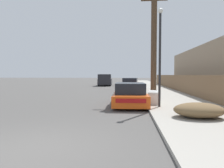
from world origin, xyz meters
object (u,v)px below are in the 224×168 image
object	(u,v)px
utility_pole	(154,43)
street_lamp	(160,50)
parked_sports_car_red	(130,95)
discarded_fridge	(154,97)
brush_pile	(199,110)
pickup_truck	(105,80)
car_parked_mid	(130,84)

from	to	relation	value
utility_pole	street_lamp	xyz separation A→B (m)	(-0.13, -3.68, -0.94)
street_lamp	parked_sports_car_red	bearing A→B (deg)	141.42
utility_pole	street_lamp	distance (m)	3.80
discarded_fridge	brush_pile	distance (m)	4.14
pickup_truck	car_parked_mid	bearing A→B (deg)	111.49
pickup_truck	brush_pile	world-z (taller)	pickup_truck
brush_pile	street_lamp	bearing A→B (deg)	114.35
utility_pole	street_lamp	size ratio (longest dim) A/B	1.50
street_lamp	brush_pile	distance (m)	3.78
discarded_fridge	utility_pole	distance (m)	4.15
parked_sports_car_red	street_lamp	world-z (taller)	street_lamp
discarded_fridge	brush_pile	bearing A→B (deg)	-65.24
car_parked_mid	street_lamp	world-z (taller)	street_lamp
parked_sports_car_red	brush_pile	world-z (taller)	parked_sports_car_red
discarded_fridge	car_parked_mid	bearing A→B (deg)	103.69
pickup_truck	street_lamp	bearing A→B (deg)	100.75
utility_pole	car_parked_mid	bearing A→B (deg)	99.58
parked_sports_car_red	pickup_truck	size ratio (longest dim) A/B	0.85
car_parked_mid	utility_pole	xyz separation A→B (m)	(1.56, -9.25, 3.29)
discarded_fridge	street_lamp	bearing A→B (deg)	-78.06
discarded_fridge	car_parked_mid	xyz separation A→B (m)	(-1.31, 11.49, 0.19)
parked_sports_car_red	utility_pole	size ratio (longest dim) A/B	0.61
parked_sports_car_red	pickup_truck	distance (m)	20.80
discarded_fridge	street_lamp	size ratio (longest dim) A/B	0.36
car_parked_mid	utility_pole	bearing A→B (deg)	-75.74
car_parked_mid	pickup_truck	world-z (taller)	pickup_truck
pickup_truck	utility_pole	size ratio (longest dim) A/B	0.72
pickup_truck	utility_pole	distance (m)	19.04
pickup_truck	parked_sports_car_red	bearing A→B (deg)	97.53
discarded_fridge	parked_sports_car_red	distance (m)	1.42
pickup_truck	utility_pole	world-z (taller)	utility_pole
pickup_truck	street_lamp	world-z (taller)	street_lamp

